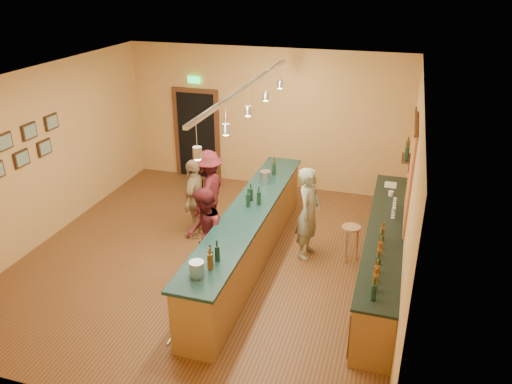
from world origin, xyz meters
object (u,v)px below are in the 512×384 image
(customer_c, at_px, (208,191))
(customer_b, at_px, (195,199))
(back_counter, at_px, (383,253))
(bar_stool, at_px, (351,234))
(tasting_bar, at_px, (249,232))
(bartender, at_px, (309,213))
(customer_a, at_px, (204,234))

(customer_c, bearing_deg, customer_b, -20.84)
(back_counter, height_order, customer_b, customer_b)
(bar_stool, bearing_deg, customer_b, 179.12)
(back_counter, relative_size, customer_b, 2.91)
(customer_c, relative_size, bar_stool, 2.44)
(back_counter, bearing_deg, tasting_bar, -175.42)
(bartender, height_order, customer_c, bartender)
(customer_a, bearing_deg, bartender, 110.20)
(back_counter, distance_m, customer_c, 3.50)
(back_counter, distance_m, customer_b, 3.58)
(tasting_bar, xyz_separation_m, customer_b, (-1.27, 0.65, 0.18))
(bartender, height_order, bar_stool, bartender)
(bar_stool, bearing_deg, customer_a, -151.72)
(tasting_bar, distance_m, bar_stool, 1.79)
(back_counter, height_order, tasting_bar, tasting_bar)
(customer_c, bearing_deg, customer_a, 21.83)
(customer_b, relative_size, customer_c, 0.96)
(tasting_bar, distance_m, customer_c, 1.51)
(back_counter, relative_size, customer_a, 2.86)
(tasting_bar, distance_m, bartender, 1.11)
(customer_b, height_order, customer_c, customer_c)
(customer_a, relative_size, customer_c, 0.98)
(bartender, distance_m, bar_stool, 0.82)
(customer_a, bearing_deg, back_counter, 87.81)
(tasting_bar, height_order, customer_a, customer_a)
(customer_a, xyz_separation_m, bar_stool, (2.25, 1.21, -0.27))
(tasting_bar, height_order, bartender, bartender)
(tasting_bar, relative_size, customer_c, 3.13)
(tasting_bar, height_order, bar_stool, tasting_bar)
(tasting_bar, xyz_separation_m, customer_c, (-1.13, 0.98, 0.21))
(customer_a, distance_m, customer_b, 1.44)
(bartender, distance_m, customer_c, 2.10)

